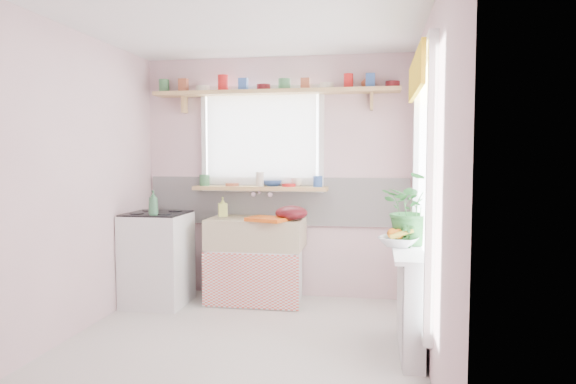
# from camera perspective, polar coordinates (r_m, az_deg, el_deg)

# --- Properties ---
(room) EXTENTS (3.20, 3.20, 3.20)m
(room) POSITION_cam_1_polar(r_m,az_deg,el_deg) (4.56, 5.10, 2.72)
(room) COLOR beige
(room) RESTS_ON ground
(sink_unit) EXTENTS (0.95, 0.65, 1.11)m
(sink_unit) POSITION_cam_1_polar(r_m,az_deg,el_deg) (5.22, -3.54, -7.48)
(sink_unit) COLOR white
(sink_unit) RESTS_ON ground
(cooker) EXTENTS (0.58, 0.58, 0.93)m
(cooker) POSITION_cam_1_polar(r_m,az_deg,el_deg) (5.29, -14.31, -7.14)
(cooker) COLOR white
(cooker) RESTS_ON ground
(radiator_ledge) EXTENTS (0.22, 0.95, 0.78)m
(radiator_ledge) POSITION_cam_1_polar(r_m,az_deg,el_deg) (4.04, 13.47, -11.51)
(radiator_ledge) COLOR white
(radiator_ledge) RESTS_ON ground
(windowsill) EXTENTS (1.40, 0.22, 0.04)m
(windowsill) POSITION_cam_1_polar(r_m,az_deg,el_deg) (5.31, -3.12, 0.42)
(windowsill) COLOR tan
(windowsill) RESTS_ON room
(pine_shelf) EXTENTS (2.52, 0.24, 0.04)m
(pine_shelf) POSITION_cam_1_polar(r_m,az_deg,el_deg) (5.30, -1.57, 11.03)
(pine_shelf) COLOR tan
(pine_shelf) RESTS_ON room
(shelf_crockery) EXTENTS (2.47, 0.11, 0.12)m
(shelf_crockery) POSITION_cam_1_polar(r_m,az_deg,el_deg) (5.32, -2.04, 11.81)
(shelf_crockery) COLOR #3F7F4C
(shelf_crockery) RESTS_ON pine_shelf
(sill_crockery) EXTENTS (1.35, 0.11, 0.12)m
(sill_crockery) POSITION_cam_1_polar(r_m,az_deg,el_deg) (5.31, -3.12, 1.25)
(sill_crockery) COLOR #3F7F4C
(sill_crockery) RESTS_ON windowsill
(dish_tray) EXTENTS (0.44, 0.38, 0.04)m
(dish_tray) POSITION_cam_1_polar(r_m,az_deg,el_deg) (4.93, -2.27, -3.02)
(dish_tray) COLOR #E35C14
(dish_tray) RESTS_ON sink_unit
(colander) EXTENTS (0.32, 0.32, 0.14)m
(colander) POSITION_cam_1_polar(r_m,az_deg,el_deg) (4.98, 0.39, -2.33)
(colander) COLOR #520E15
(colander) RESTS_ON sink_unit
(jade_plant) EXTENTS (0.53, 0.46, 0.57)m
(jade_plant) POSITION_cam_1_polar(r_m,az_deg,el_deg) (4.16, 13.84, -1.77)
(jade_plant) COLOR #2C7031
(jade_plant) RESTS_ON radiator_ledge
(fruit_bowl) EXTENTS (0.38, 0.38, 0.08)m
(fruit_bowl) POSITION_cam_1_polar(r_m,az_deg,el_deg) (4.07, 12.21, -5.39)
(fruit_bowl) COLOR white
(fruit_bowl) RESTS_ON radiator_ledge
(herb_pot) EXTENTS (0.12, 0.10, 0.19)m
(herb_pot) POSITION_cam_1_polar(r_m,az_deg,el_deg) (4.01, 13.17, -4.71)
(herb_pot) COLOR #245A24
(herb_pot) RESTS_ON radiator_ledge
(soap_bottle_sink) EXTENTS (0.12, 0.12, 0.20)m
(soap_bottle_sink) POSITION_cam_1_polar(r_m,az_deg,el_deg) (5.33, -7.26, -1.64)
(soap_bottle_sink) COLOR #DBEB68
(soap_bottle_sink) RESTS_ON sink_unit
(sill_cup) EXTENTS (0.11, 0.11, 0.09)m
(sill_cup) POSITION_cam_1_polar(r_m,az_deg,el_deg) (5.30, 1.00, 1.10)
(sill_cup) COLOR beige
(sill_cup) RESTS_ON windowsill
(sill_bowl) EXTENTS (0.22, 0.22, 0.06)m
(sill_bowl) POSITION_cam_1_polar(r_m,az_deg,el_deg) (5.34, -1.72, 0.99)
(sill_bowl) COLOR #30539D
(sill_bowl) RESTS_ON windowsill
(shelf_vase) EXTENTS (0.14, 0.14, 0.15)m
(shelf_vase) POSITION_cam_1_polar(r_m,az_deg,el_deg) (5.27, 8.89, 12.04)
(shelf_vase) COLOR #A44F32
(shelf_vase) RESTS_ON pine_shelf
(cooker_bottle) EXTENTS (0.10, 0.10, 0.24)m
(cooker_bottle) POSITION_cam_1_polar(r_m,az_deg,el_deg) (4.99, -14.75, -1.17)
(cooker_bottle) COLOR #3A754D
(cooker_bottle) RESTS_ON cooker
(fruit) EXTENTS (0.20, 0.14, 0.10)m
(fruit) POSITION_cam_1_polar(r_m,az_deg,el_deg) (4.07, 12.30, -4.54)
(fruit) COLOR orange
(fruit) RESTS_ON fruit_bowl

